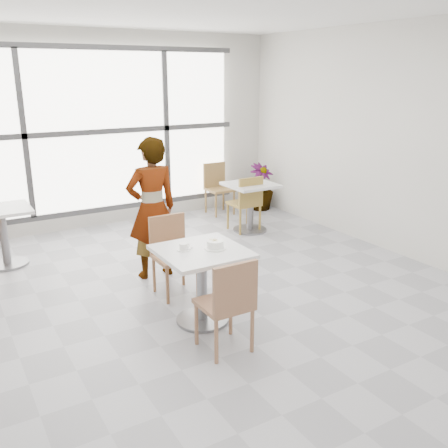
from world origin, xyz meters
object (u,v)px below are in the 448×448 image
chair_far (172,249)px  bg_table_left (3,229)px  chair_near (229,300)px  coffee_cup (184,247)px  oatmeal_bowl (215,244)px  bg_chair_right_far (217,185)px  bg_chair_right_near (247,200)px  person (152,209)px  bg_table_right (250,200)px  plant_right (261,187)px  main_table (202,272)px

chair_far → bg_table_left: 2.35m
chair_near → coffee_cup: bearing=-84.0°
oatmeal_bowl → bg_chair_right_far: bg_chair_right_far is taller
oatmeal_bowl → bg_chair_right_near: bg_chair_right_near is taller
chair_far → bg_chair_right_far: same height
person → bg_chair_right_far: size_ratio=1.93×
bg_table_left → bg_chair_right_far: (3.56, 0.78, 0.01)m
oatmeal_bowl → person: 1.36m
bg_table_right → plant_right: size_ratio=0.91×
bg_table_right → bg_chair_right_near: 0.07m
chair_near → coffee_cup: (-0.07, 0.70, 0.28)m
coffee_cup → bg_table_right: bearing=44.4°
bg_table_left → bg_chair_right_near: (3.40, -0.40, 0.01)m
chair_far → plant_right: chair_far is taller
main_table → bg_chair_right_far: bearing=57.9°
chair_near → oatmeal_bowl: chair_near is taller
coffee_cup → bg_chair_right_far: size_ratio=0.18×
chair_near → oatmeal_bowl: bearing=-109.0°
coffee_cup → plant_right: (3.04, 3.10, -0.37)m
bg_table_right → bg_chair_right_far: size_ratio=0.86×
chair_far → coffee_cup: bearing=-105.2°
person → plant_right: bearing=-146.2°
chair_near → bg_chair_right_far: same height
coffee_cup → bg_table_right: 3.07m
oatmeal_bowl → bg_chair_right_near: size_ratio=0.24×
plant_right → person: bearing=-146.7°
main_table → bg_table_right: size_ratio=1.07×
bg_table_left → bg_table_right: (3.48, -0.39, 0.00)m
chair_near → chair_far: size_ratio=1.00×
coffee_cup → bg_table_right: size_ratio=0.21×
oatmeal_bowl → bg_table_right: bearing=49.8°
bg_table_right → bg_chair_right_near: bg_chair_right_near is taller
bg_table_right → person: bearing=-155.6°
person → main_table: bearing=88.3°
coffee_cup → oatmeal_bowl: bearing=-23.5°
coffee_cup → person: person is taller
chair_near → plant_right: (2.97, 3.81, -0.09)m
main_table → person: 1.36m
bg_table_right → bg_chair_right_near: (-0.07, -0.01, 0.01)m
bg_table_right → plant_right: 1.30m
main_table → bg_chair_right_far: 3.99m
chair_far → bg_table_right: (1.99, 1.43, -0.01)m
chair_near → bg_table_left: (-1.37, 3.23, -0.01)m
main_table → chair_far: bearing=86.9°
main_table → coffee_cup: coffee_cup is taller
bg_table_left → bg_table_right: 3.50m
chair_far → person: size_ratio=0.52×
coffee_cup → bg_chair_right_near: bearing=45.2°
bg_table_left → plant_right: size_ratio=0.91×
oatmeal_bowl → bg_table_left: size_ratio=0.28×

